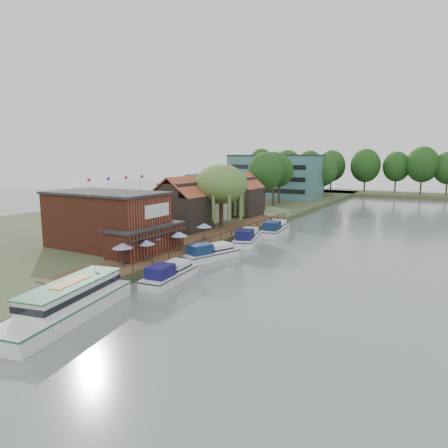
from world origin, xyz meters
The scene contains 27 objects.
ground centered at (0.00, 0.00, 0.00)m, with size 260.00×260.00×0.00m, color slate.
land_bank centered at (-30.00, 35.00, 0.50)m, with size 50.00×140.00×1.00m, color #384728.
quay_deck centered at (-8.00, 10.00, 1.05)m, with size 6.00×50.00×0.10m, color #47301E.
quay_rail centered at (-5.30, 10.50, 1.50)m, with size 0.20×49.00×1.00m, color black, non-canonical shape.
pub centered at (-14.00, -1.00, 4.65)m, with size 20.00×11.00×7.30m, color maroon, non-canonical shape.
hotel_block centered at (-22.00, 70.00, 7.15)m, with size 25.40×12.40×12.30m, color #38666B, non-canonical shape.
cottage_a centered at (-15.00, 14.00, 5.25)m, with size 8.60×7.60×8.50m, color black, non-canonical shape.
cottage_b centered at (-18.00, 24.00, 5.25)m, with size 9.60×8.60×8.50m, color beige, non-canonical shape.
cottage_c centered at (-14.00, 33.00, 5.25)m, with size 7.60×7.60×8.50m, color black, non-canonical shape.
willow centered at (-10.50, 19.00, 6.21)m, with size 8.60×8.60×10.43m, color #476B2D, non-canonical shape.
umbrella_0 centered at (-7.97, -6.56, 2.29)m, with size 2.34×2.34×2.38m, color navy, non-canonical shape.
umbrella_1 centered at (-6.93, -3.97, 2.29)m, with size 1.96×1.96×2.38m, color #211B94, non-canonical shape.
umbrella_2 centered at (-8.14, -1.30, 2.29)m, with size 2.03×2.03×2.38m, color navy, non-canonical shape.
umbrella_3 centered at (-6.64, 1.78, 2.29)m, with size 2.30×2.30×2.38m, color #1B4B94, non-canonical shape.
umbrella_4 centered at (-7.31, 8.70, 2.29)m, with size 2.18×2.18×2.38m, color navy, non-canonical shape.
cruiser_0 centered at (-2.07, -6.17, 1.06)m, with size 2.88×8.94×2.13m, color silver, non-canonical shape.
cruiser_1 centered at (-3.09, 3.52, 1.09)m, with size 2.94×9.10×2.17m, color silver, non-canonical shape.
cruiser_2 centered at (-3.19, 14.03, 1.19)m, with size 3.17×9.82×2.38m, color white, non-canonical shape.
cruiser_3 centered at (-2.44, 22.80, 1.20)m, with size 3.21×9.92×2.41m, color silver, non-canonical shape.
tour_boat centered at (-3.30, -17.71, 1.43)m, with size 3.72×13.15×2.87m, color silver, non-canonical shape.
swan centered at (-3.26, -12.92, 0.22)m, with size 0.44×0.44×0.44m, color white.
bank_tree_0 centered at (-13.22, 42.70, 7.34)m, with size 7.42×7.42×12.69m, color #143811, non-canonical shape.
bank_tree_1 centered at (-14.83, 51.53, 7.44)m, with size 6.46×6.46×12.87m, color #143811, non-canonical shape.
bank_tree_2 centered at (-15.39, 56.54, 7.13)m, with size 6.99×6.99×12.27m, color #143811, non-canonical shape.
bank_tree_3 centered at (-10.07, 77.58, 7.06)m, with size 7.64×7.64×12.11m, color #143811, non-canonical shape.
bank_tree_4 centered at (-13.24, 84.58, 6.85)m, with size 8.28×8.28×11.69m, color #143811, non-canonical shape.
bank_tree_5 centered at (-17.88, 95.23, 6.90)m, with size 8.55×8.55×11.81m, color #143811, non-canonical shape.
Camera 1 is at (22.08, -37.50, 12.55)m, focal length 32.00 mm.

